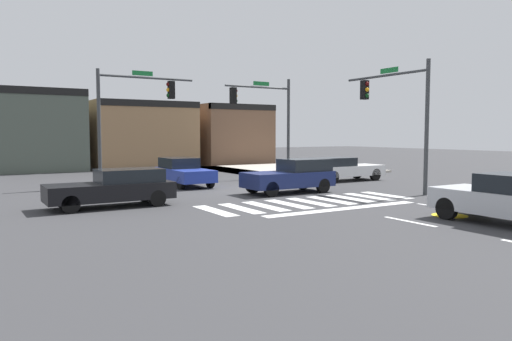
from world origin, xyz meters
name	(u,v)px	position (x,y,z in m)	size (l,w,h in m)	color
ground_plane	(252,191)	(0.00, 0.00, 0.00)	(120.00, 120.00, 0.00)	#353538
crosswalk_near	(310,202)	(0.00, -4.50, 0.00)	(8.93, 2.73, 0.01)	silver
lane_markings	(490,228)	(1.16, -11.43, 0.00)	(6.80, 18.75, 0.01)	white
bike_detector_marking	(450,215)	(2.03, -9.41, 0.00)	(1.15, 1.15, 0.01)	yellow
curb_corner_northeast	(286,170)	(8.49, 9.42, 0.07)	(10.00, 10.60, 0.15)	#B2AA9E
storefront_row	(136,133)	(0.39, 18.93, 2.74)	(21.94, 6.25, 5.84)	#4C564C
traffic_signal_southeast	(397,104)	(5.70, -3.62, 4.09)	(0.32, 5.12, 5.94)	#383A3D
traffic_signal_northwest	(133,105)	(-4.01, 5.40, 4.18)	(5.19, 0.32, 5.98)	#383A3D
traffic_signal_northeast	(266,111)	(4.14, 5.30, 4.08)	(4.52, 0.32, 6.07)	#383A3D
car_navy	(292,176)	(1.19, -1.60, 0.78)	(4.15, 1.77, 1.54)	#141E4C
car_white	(343,169)	(6.85, 1.40, 0.71)	(4.64, 1.74, 1.36)	white
car_black	(115,188)	(-6.91, -1.70, 0.71)	(4.52, 1.75, 1.39)	black
car_blue	(183,172)	(-1.90, 3.82, 0.73)	(1.78, 4.17, 1.44)	#23389E
car_silver	(510,199)	(2.15, -11.37, 0.77)	(1.92, 4.28, 1.52)	#B7BABF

